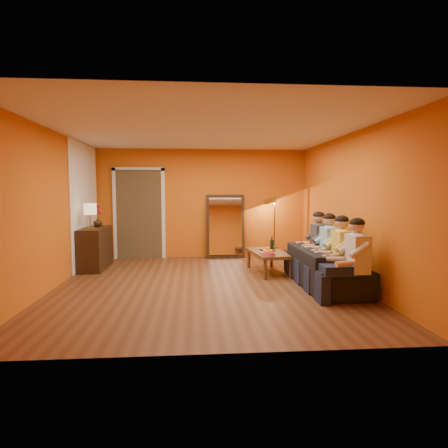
{
  "coord_description": "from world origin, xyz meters",
  "views": [
    {
      "loc": [
        -0.19,
        -6.3,
        1.6
      ],
      "look_at": [
        0.35,
        0.5,
        1.0
      ],
      "focal_mm": 30.0,
      "sensor_mm": 36.0,
      "label": 1
    }
  ],
  "objects": [
    {
      "name": "wine_bottle",
      "position": [
        1.31,
        0.81,
        0.58
      ],
      "size": [
        0.07,
        0.07,
        0.31
      ],
      "primitive_type": "cylinder",
      "color": "black",
      "rests_on": "coffee_table"
    },
    {
      "name": "table_lamp",
      "position": [
        -2.24,
        1.25,
        1.1
      ],
      "size": [
        0.24,
        0.24,
        0.51
      ],
      "primitive_type": null,
      "color": "beige",
      "rests_on": "sideboard"
    },
    {
      "name": "door_jamb_right",
      "position": [
        -0.93,
        2.71,
        1.05
      ],
      "size": [
        0.08,
        0.06,
        2.2
      ],
      "primitive_type": "cube",
      "color": "white",
      "rests_on": "wall_back"
    },
    {
      "name": "mirror_glass",
      "position": [
        0.55,
        2.59,
        0.76
      ],
      "size": [
        0.78,
        0.21,
        1.35
      ],
      "primitive_type": "cube",
      "rotation": [
        -0.14,
        0.0,
        0.0
      ],
      "color": "white",
      "rests_on": "mirror_frame"
    },
    {
      "name": "vase",
      "position": [
        -2.24,
        1.8,
        0.95
      ],
      "size": [
        0.18,
        0.18,
        0.19
      ],
      "primitive_type": "imported",
      "color": "#301F10",
      "rests_on": "sideboard"
    },
    {
      "name": "coffee_table",
      "position": [
        1.26,
        0.86,
        0.21
      ],
      "size": [
        0.76,
        1.29,
        0.42
      ],
      "primitive_type": null,
      "rotation": [
        0.0,
        0.0,
        0.12
      ],
      "color": "brown",
      "rests_on": "floor"
    },
    {
      "name": "dog",
      "position": [
        1.76,
        -0.12,
        0.33
      ],
      "size": [
        0.47,
        0.62,
        0.65
      ],
      "primitive_type": null,
      "rotation": [
        0.0,
        0.0,
        -0.23
      ],
      "color": "#975F44",
      "rests_on": "floor"
    },
    {
      "name": "person_far_right",
      "position": [
        2.13,
        0.46,
        0.61
      ],
      "size": [
        0.7,
        0.44,
        1.22
      ],
      "primitive_type": null,
      "color": "#37363C",
      "rests_on": "sofa"
    },
    {
      "name": "person_mid_left",
      "position": [
        2.13,
        -0.64,
        0.61
      ],
      "size": [
        0.7,
        0.44,
        1.22
      ],
      "primitive_type": null,
      "color": "gold",
      "rests_on": "sofa"
    },
    {
      "name": "flowers",
      "position": [
        -2.24,
        1.8,
        1.21
      ],
      "size": [
        0.17,
        0.17,
        0.48
      ],
      "primitive_type": null,
      "color": "#B0142D",
      "rests_on": "vase"
    },
    {
      "name": "person_far_left",
      "position": [
        2.13,
        -1.19,
        0.61
      ],
      "size": [
        0.7,
        0.44,
        1.22
      ],
      "primitive_type": null,
      "color": "beige",
      "rests_on": "sofa"
    },
    {
      "name": "person_mid_right",
      "position": [
        2.13,
        -0.09,
        0.61
      ],
      "size": [
        0.7,
        0.44,
        1.22
      ],
      "primitive_type": null,
      "color": "#8EBBDB",
      "rests_on": "sofa"
    },
    {
      "name": "floor_lamp",
      "position": [
        1.69,
        2.35,
        0.72
      ],
      "size": [
        0.34,
        0.3,
        1.44
      ],
      "primitive_type": null,
      "rotation": [
        0.0,
        0.0,
        -0.21
      ],
      "color": "#A98731",
      "rests_on": "floor"
    },
    {
      "name": "book_upper",
      "position": [
        1.08,
        0.65,
        0.48
      ],
      "size": [
        0.26,
        0.29,
        0.02
      ],
      "primitive_type": "imported",
      "rotation": [
        0.0,
        0.0,
        0.34
      ],
      "color": "black",
      "rests_on": "book_mid"
    },
    {
      "name": "sideboard",
      "position": [
        -2.24,
        1.55,
        0.42
      ],
      "size": [
        0.44,
        1.18,
        0.85
      ],
      "primitive_type": "cube",
      "color": "#301F10",
      "rests_on": "floor"
    },
    {
      "name": "laptop",
      "position": [
        1.44,
        1.21,
        0.43
      ],
      "size": [
        0.36,
        0.34,
        0.02
      ],
      "primitive_type": "imported",
      "rotation": [
        0.0,
        0.0,
        0.69
      ],
      "color": "black",
      "rests_on": "coffee_table"
    },
    {
      "name": "doorway_recess",
      "position": [
        -1.5,
        2.83,
        1.05
      ],
      "size": [
        1.06,
        0.3,
        2.1
      ],
      "primitive_type": "cube",
      "color": "#3F2D19",
      "rests_on": "floor"
    },
    {
      "name": "white_accent",
      "position": [
        -2.48,
        1.75,
        1.3
      ],
      "size": [
        0.02,
        1.9,
        2.58
      ],
      "primitive_type": "cube",
      "color": "white",
      "rests_on": "wall_left"
    },
    {
      "name": "mirror_frame",
      "position": [
        0.55,
        2.63,
        0.76
      ],
      "size": [
        0.92,
        0.27,
        1.51
      ],
      "primitive_type": "cube",
      "rotation": [
        -0.14,
        0.0,
        0.0
      ],
      "color": "#301F10",
      "rests_on": "floor"
    },
    {
      "name": "book_lower",
      "position": [
        1.08,
        0.66,
        0.43
      ],
      "size": [
        0.23,
        0.29,
        0.02
      ],
      "primitive_type": "imported",
      "rotation": [
        0.0,
        0.0,
        -0.14
      ],
      "color": "#301F10",
      "rests_on": "coffee_table"
    },
    {
      "name": "book_mid",
      "position": [
        1.09,
        0.67,
        0.46
      ],
      "size": [
        0.22,
        0.29,
        0.02
      ],
      "primitive_type": "imported",
      "rotation": [
        0.0,
        0.0,
        0.06
      ],
      "color": "#B0142D",
      "rests_on": "book_lower"
    },
    {
      "name": "fruit_bowl",
      "position": [
        1.16,
        0.41,
        0.5
      ],
      "size": [
        0.26,
        0.26,
        0.16
      ],
      "primitive_type": null,
      "color": "#C8467B",
      "rests_on": "coffee_table"
    },
    {
      "name": "door_jamb_left",
      "position": [
        -2.07,
        2.71,
        1.05
      ],
      "size": [
        0.08,
        0.06,
        2.2
      ],
      "primitive_type": "cube",
      "color": "white",
      "rests_on": "wall_back"
    },
    {
      "name": "tumbler",
      "position": [
        1.38,
        0.98,
        0.46
      ],
      "size": [
        0.11,
        0.11,
        0.08
      ],
      "primitive_type": "imported",
      "rotation": [
        0.0,
        0.0,
        0.31
      ],
      "color": "#B27F3F",
      "rests_on": "coffee_table"
    },
    {
      "name": "sofa",
      "position": [
        2.0,
        -0.19,
        0.32
      ],
      "size": [
        2.19,
        0.86,
        0.64
      ],
      "primitive_type": "imported",
      "rotation": [
        0.0,
        0.0,
        1.57
      ],
      "color": "black",
      "rests_on": "floor"
    },
    {
      "name": "room_shell",
      "position": [
        0.0,
        0.37,
        1.3
      ],
      "size": [
        5.0,
        5.5,
        2.6
      ],
      "color": "brown",
      "rests_on": "ground"
    },
    {
      "name": "door_header",
      "position": [
        -1.5,
        2.71,
        2.12
      ],
      "size": [
        1.22,
        0.06,
        0.08
      ],
      "primitive_type": "cube",
      "color": "white",
      "rests_on": "wall_back"
    }
  ]
}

